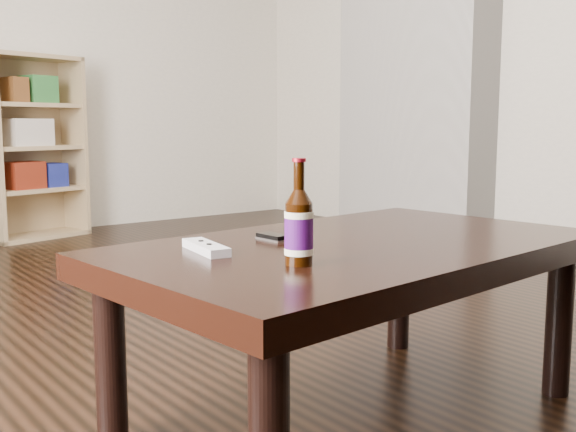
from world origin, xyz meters
TOP-DOWN VIEW (x-y plane):
  - floor at (0.00, 0.00)m, footprint 5.00×6.00m
  - chimney_breast at (2.35, 1.20)m, footprint 0.30×1.20m
  - bookshelf at (0.17, 2.77)m, footprint 0.74×0.48m
  - coffee_table at (-0.09, -0.79)m, footprint 1.36×0.87m
  - beer_bottle at (-0.40, -0.93)m, footprint 0.08×0.08m
  - phone at (-0.25, -0.64)m, footprint 0.05×0.10m
  - remote at (-0.48, -0.67)m, footprint 0.08×0.19m

SIDE VIEW (x-z plane):
  - floor at x=0.00m, z-range -0.01..0.00m
  - coffee_table at x=-0.09m, z-range 0.18..0.67m
  - phone at x=-0.25m, z-range 0.49..0.50m
  - remote at x=-0.48m, z-range 0.49..0.51m
  - beer_bottle at x=-0.40m, z-range 0.45..0.69m
  - bookshelf at x=0.17m, z-range 0.03..1.29m
  - chimney_breast at x=2.35m, z-range 0.00..2.70m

